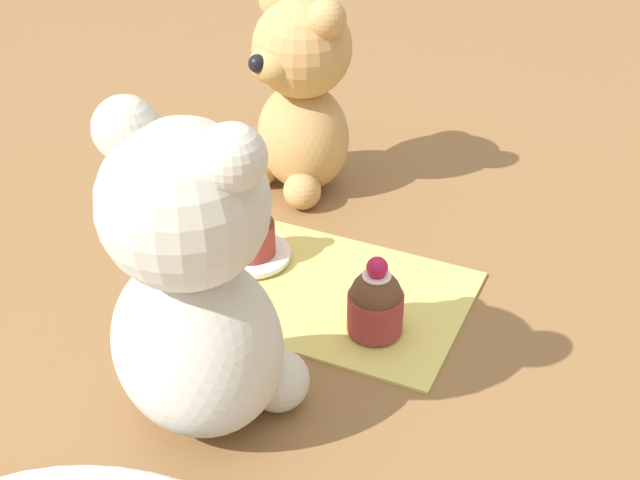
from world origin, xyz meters
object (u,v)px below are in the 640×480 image
at_px(cupcake_near_cream_bear, 376,302).
at_px(saucer_plate, 252,254).
at_px(teddy_bear_tan, 300,95).
at_px(cupcake_near_tan_bear, 251,229).
at_px(teddy_bear_cream, 195,286).

relative_size(cupcake_near_cream_bear, saucer_plate, 0.98).
distance_m(cupcake_near_cream_bear, saucer_plate, 0.15).
height_order(teddy_bear_tan, cupcake_near_cream_bear, teddy_bear_tan).
bearing_deg(saucer_plate, cupcake_near_tan_bear, -14.04).
bearing_deg(cupcake_near_cream_bear, teddy_bear_cream, 59.98).
distance_m(cupcake_near_cream_bear, cupcake_near_tan_bear, 0.15).
bearing_deg(cupcake_near_tan_bear, cupcake_near_cream_bear, 160.45).
relative_size(saucer_plate, cupcake_near_tan_bear, 1.09).
xyz_separation_m(saucer_plate, cupcake_near_tan_bear, (0.00, -0.00, 0.03)).
height_order(saucer_plate, cupcake_near_tan_bear, cupcake_near_tan_bear).
bearing_deg(teddy_bear_cream, cupcake_near_tan_bear, -67.64).
xyz_separation_m(teddy_bear_tan, cupcake_near_tan_bear, (-0.02, 0.15, -0.07)).
height_order(teddy_bear_cream, saucer_plate, teddy_bear_cream).
height_order(teddy_bear_cream, cupcake_near_tan_bear, teddy_bear_cream).
height_order(teddy_bear_cream, cupcake_near_cream_bear, teddy_bear_cream).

